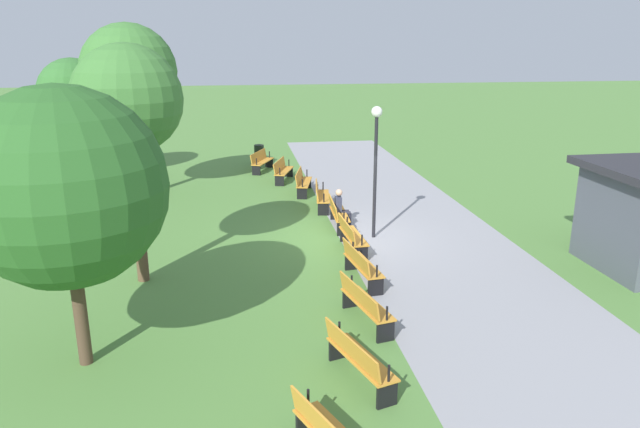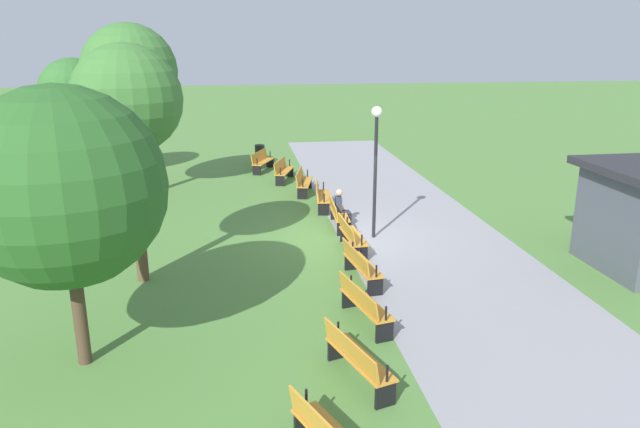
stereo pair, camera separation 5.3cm
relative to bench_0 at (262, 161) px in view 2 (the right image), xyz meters
name	(u,v)px [view 2 (the right image)]	position (x,y,z in m)	size (l,w,h in m)	color
ground_plane	(347,238)	(9.71, 2.05, -0.47)	(120.00, 120.00, 0.00)	#54843D
path_paving	(420,235)	(9.71, 4.34, -0.47)	(34.12, 4.99, 0.01)	#939399
bench_0	(262,161)	(0.00, 0.00, 0.00)	(1.85, 1.15, 0.89)	orange
bench_1	(283,170)	(2.08, 0.78, 0.00)	(1.87, 1.01, 0.89)	orange
bench_2	(303,181)	(4.21, 1.36, 0.00)	(1.87, 0.86, 0.89)	orange
bench_3	(321,195)	(6.40, 1.76, 0.00)	(1.85, 0.71, 0.89)	orange
bench_4	(338,213)	(8.60, 1.96, 0.00)	(1.83, 0.55, 0.89)	orange
bench_5	(351,235)	(10.82, 1.96, 0.00)	(1.83, 0.55, 0.89)	orange
bench_6	(360,264)	(13.03, 1.76, 0.00)	(1.85, 0.71, 0.89)	orange
bench_7	(363,303)	(15.21, 1.36, 0.00)	(1.87, 0.86, 0.89)	orange
bench_8	(356,358)	(17.35, 0.78, 0.00)	(1.87, 1.01, 0.89)	orange
person_seated	(341,206)	(8.43, 2.11, 0.16)	(0.34, 0.53, 1.20)	#2D3347
tree_0	(75,94)	(0.85, -7.49, 3.11)	(2.80, 2.80, 5.04)	#4C3828
tree_1	(130,72)	(3.78, -4.80, 4.13)	(3.40, 3.40, 6.32)	brown
tree_2	(64,188)	(15.98, -4.08, 2.87)	(3.50, 3.50, 5.10)	#4C3828
tree_3	(127,101)	(12.11, -3.55, 3.93)	(2.52, 2.52, 5.71)	brown
lamp_post	(376,147)	(9.71, 2.87, 2.27)	(0.32, 0.32, 3.93)	black
trash_bin	(260,155)	(-1.49, -0.02, -0.01)	(0.46, 0.46, 0.94)	black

